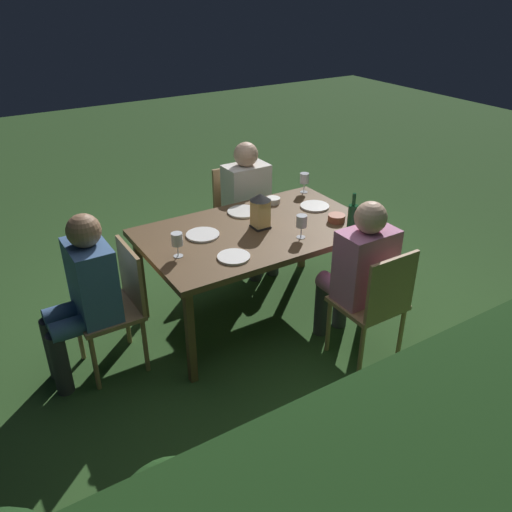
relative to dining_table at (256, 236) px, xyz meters
name	(u,v)px	position (x,y,z in m)	size (l,w,h in m)	color
ground_plane	(256,314)	(0.00, 0.00, -0.70)	(16.00, 16.00, 0.00)	#2D5123
dining_table	(256,236)	(0.00, 0.00, 0.00)	(1.67, 1.01, 0.75)	brown
chair_head_far	(117,302)	(1.08, 0.00, -0.21)	(0.40, 0.42, 0.87)	#9E7A51
person_in_blue	(84,291)	(1.28, 0.00, -0.06)	(0.48, 0.38, 1.15)	#426699
chair_side_right_a	(376,302)	(-0.37, 0.90, -0.21)	(0.42, 0.40, 0.87)	#9E7A51
person_in_pink	(358,269)	(-0.37, 0.70, -0.06)	(0.38, 0.47, 1.15)	#C675A3
chair_side_left_a	(239,210)	(-0.37, -0.90, -0.21)	(0.42, 0.40, 0.87)	#9E7A51
person_in_cream	(250,202)	(-0.37, -0.70, -0.06)	(0.38, 0.47, 1.15)	white
lantern_centerpiece	(260,209)	(-0.04, -0.01, 0.20)	(0.15, 0.15, 0.27)	black
green_bottle_on_table	(352,217)	(-0.57, 0.39, 0.16)	(0.07, 0.07, 0.29)	#144723
wine_glass_a	(304,179)	(-0.73, -0.40, 0.17)	(0.08, 0.08, 0.17)	silver
wine_glass_b	(177,240)	(0.66, 0.08, 0.17)	(0.08, 0.08, 0.17)	silver
wine_glass_c	(302,222)	(-0.20, 0.28, 0.17)	(0.08, 0.08, 0.17)	silver
plate_a	(243,212)	(-0.07, -0.31, 0.06)	(0.25, 0.25, 0.01)	silver
plate_b	(315,206)	(-0.61, -0.10, 0.06)	(0.23, 0.23, 0.01)	silver
plate_c	(203,235)	(0.38, -0.11, 0.06)	(0.24, 0.24, 0.01)	white
plate_d	(234,257)	(0.36, 0.30, 0.06)	(0.22, 0.22, 0.01)	white
bowl_olives	(273,200)	(-0.38, -0.34, 0.08)	(0.12, 0.12, 0.04)	silver
bowl_bread	(337,218)	(-0.58, 0.21, 0.08)	(0.13, 0.13, 0.05)	#9E5138
side_table	(345,511)	(0.79, 1.96, -0.23)	(0.54, 0.54, 0.70)	brown
ice_bucket	(352,454)	(0.79, 1.96, 0.10)	(0.26, 0.26, 0.34)	#B2B7BF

